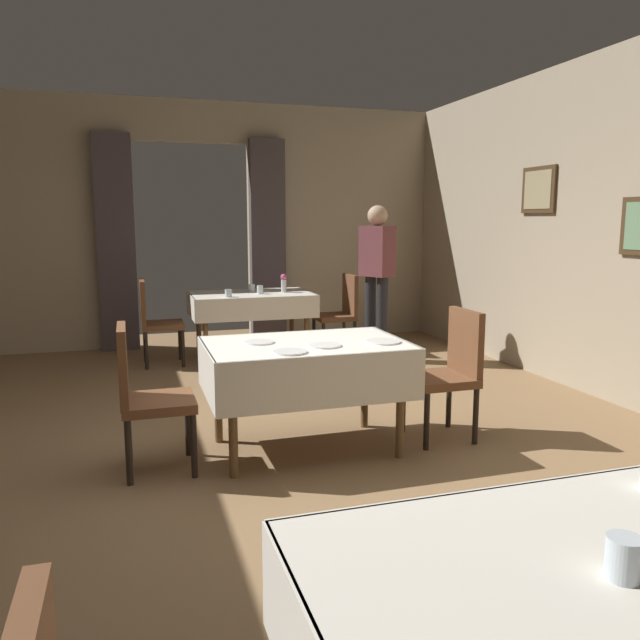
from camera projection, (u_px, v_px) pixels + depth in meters
name	position (u px, v px, depth m)	size (l,w,h in m)	color
ground	(267.00, 464.00, 4.00)	(10.08, 10.08, 0.00)	olive
wall_back	(193.00, 224.00, 7.70)	(6.40, 0.27, 3.00)	tan
dining_table_near	(602.00, 610.00, 1.46)	(1.42, 0.97, 0.75)	brown
dining_table_mid	(306.00, 358.00, 4.17)	(1.34, 0.88, 0.75)	brown
dining_table_far	(251.00, 301.00, 7.00)	(1.35, 0.90, 0.75)	brown
chair_mid_left	(144.00, 391.00, 3.82)	(0.45, 0.44, 0.93)	black
chair_mid_right	(450.00, 368.00, 4.44)	(0.44, 0.44, 0.93)	black
chair_far_left	(155.00, 318.00, 6.68)	(0.44, 0.44, 0.93)	black
chair_far_right	(341.00, 310.00, 7.30)	(0.44, 0.44, 0.93)	black
glass_near_a	(624.00, 558.00, 1.41)	(0.08, 0.08, 0.10)	silver
plate_mid_a	(259.00, 342.00, 4.13)	(0.20, 0.20, 0.01)	white
plate_mid_b	(383.00, 342.00, 4.15)	(0.23, 0.23, 0.01)	white
plate_mid_c	(290.00, 352.00, 3.82)	(0.21, 0.21, 0.01)	white
plate_mid_d	(325.00, 345.00, 4.02)	(0.21, 0.21, 0.01)	white
flower_vase_far	(284.00, 282.00, 7.03)	(0.07, 0.07, 0.21)	silver
glass_far_b	(252.00, 288.00, 7.14)	(0.08, 0.08, 0.08)	silver
glass_far_c	(228.00, 293.00, 6.60)	(0.08, 0.08, 0.08)	silver
glass_far_d	(260.00, 290.00, 6.89)	(0.07, 0.07, 0.09)	silver
person_waiter_by_doorway	(377.00, 270.00, 6.81)	(0.35, 0.42, 1.72)	black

